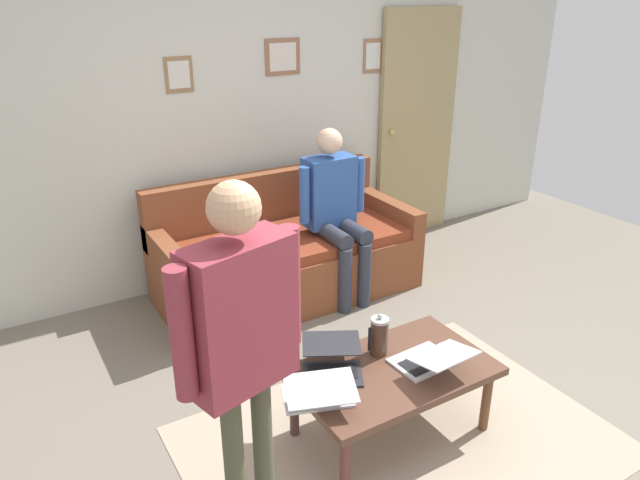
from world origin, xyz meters
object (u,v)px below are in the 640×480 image
interior_door (417,127)px  coffee_table (392,375)px  laptop_right (318,393)px  person_standing (241,333)px  laptop_left (430,359)px  french_press (379,336)px  person_seated (335,205)px  couch (285,255)px  laptop_center (332,363)px

interior_door → coffee_table: (1.90, 2.17, -0.66)m
laptop_right → person_standing: bearing=24.6°
laptop_left → person_standing: (1.08, 0.15, 0.58)m
french_press → person_seated: person_seated is taller
interior_door → laptop_left: 2.91m
coffee_table → laptop_right: laptop_right is taller
coffee_table → person_standing: (0.91, 0.23, 0.67)m
interior_door → couch: 1.84m
laptop_right → person_standing: person_standing is taller
person_standing → person_seated: person_standing is taller
laptop_center → couch: bearing=-109.5°
couch → laptop_left: (0.11, 1.79, 0.15)m
laptop_center → person_seated: 1.61m
coffee_table → laptop_right: size_ratio=2.52×
interior_door → laptop_left: size_ratio=5.38×
coffee_table → laptop_left: 0.21m
couch → person_seated: (-0.30, 0.23, 0.42)m
laptop_center → laptop_right: bearing=43.3°
couch → laptop_right: bearing=67.0°
laptop_left → laptop_center: 0.50m
laptop_right → laptop_left: bearing=174.6°
coffee_table → laptop_center: 0.32m
interior_door → person_standing: 3.70m
interior_door → laptop_right: size_ratio=5.06×
laptop_center → laptop_right: (0.18, 0.17, -0.00)m
interior_door → laptop_left: interior_door is taller
french_press → laptop_right: bearing=20.2°
laptop_left → person_seated: (-0.41, -1.57, 0.27)m
coffee_table → french_press: (-0.01, -0.15, 0.15)m
person_seated → couch: bearing=-36.7°
interior_door → coffee_table: size_ratio=2.01×
coffee_table → interior_door: bearing=-131.2°
interior_door → person_seated: bearing=27.8°
laptop_center → person_seated: person_seated is taller
laptop_left → laptop_center: (0.44, -0.23, -0.00)m
person_seated → person_standing: bearing=49.0°
coffee_table → person_standing: size_ratio=0.63×
laptop_center → person_standing: size_ratio=0.26×
couch → person_standing: 2.39m
interior_door → laptop_left: (1.73, 2.26, -0.57)m
laptop_center → french_press: size_ratio=1.77×
couch → coffee_table: (0.28, 1.71, 0.06)m
couch → person_standing: bearing=58.6°
laptop_center → french_press: french_press is taller
interior_door → coffee_table: bearing=48.8°
couch → french_press: couch is taller
coffee_table → laptop_right: bearing=3.6°
laptop_left → laptop_center: size_ratio=0.89×
interior_door → laptop_left: bearing=52.5°
couch → laptop_center: couch is taller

